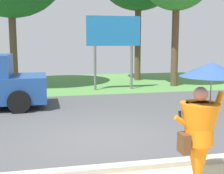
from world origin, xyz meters
name	(u,v)px	position (x,y,z in m)	size (l,w,h in m)	color
ground_plane	(86,112)	(0.00, 2.95, -0.05)	(40.00, 22.00, 0.20)	#4C4C4F
monk_pedestrian	(201,126)	(0.96, -3.11, 1.08)	(1.05, 0.96, 2.13)	orange
roadside_billboard	(114,36)	(1.93, 7.31, 2.55)	(2.60, 0.12, 3.50)	slate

